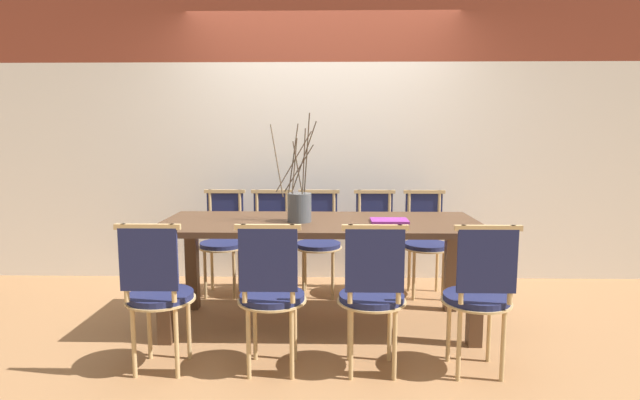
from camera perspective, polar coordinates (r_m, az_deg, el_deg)
name	(u,v)px	position (r m, az deg, el deg)	size (l,w,h in m)	color
ground_plane	(320,325)	(3.75, 0.00, -14.09)	(16.00, 16.00, 0.00)	#9E7047
wall_rear	(323,111)	(4.75, 0.31, 10.15)	(12.00, 0.06, 3.20)	white
dining_table	(320,236)	(3.56, 0.00, -4.14)	(2.25, 0.88, 0.77)	#4C3321
chair_near_leftend	(158,290)	(3.05, -18.07, -9.74)	(0.40, 0.40, 0.90)	#1E234C
chair_near_left	(271,291)	(2.91, -5.61, -10.27)	(0.40, 0.40, 0.90)	#1E234C
chair_near_center	(372,291)	(2.90, 6.01, -10.33)	(0.40, 0.40, 0.90)	#1E234C
chair_near_right	(479,292)	(3.01, 17.72, -9.98)	(0.40, 0.40, 0.90)	#1E234C
chair_far_leftend	(223,237)	(4.41, -11.02, -4.22)	(0.40, 0.40, 0.90)	#1E234C
chair_far_left	(271,238)	(4.35, -5.65, -4.30)	(0.40, 0.40, 0.90)	#1E234C
chair_far_center	(319,238)	(4.32, -0.16, -4.35)	(0.40, 0.40, 0.90)	#1E234C
chair_far_right	(375,238)	(4.33, 6.31, -4.35)	(0.40, 0.40, 0.90)	#1E234C
chair_far_rightend	(426,238)	(4.39, 11.98, -4.30)	(0.40, 0.40, 0.90)	#1E234C
vase_centerpiece	(299,205)	(3.50, -2.38, -0.62)	(0.33, 0.39, 0.76)	#4C5156
book_stack	(389,221)	(3.53, 7.92, -2.35)	(0.26, 0.20, 0.02)	#842D8C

